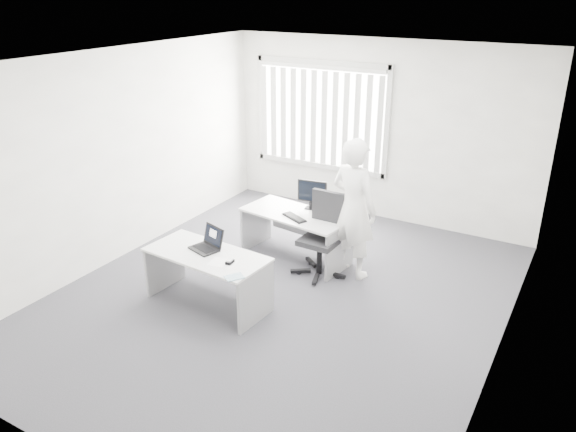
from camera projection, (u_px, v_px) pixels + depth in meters
The scene contains 18 objects.
ground at pixel (281, 297), 6.83m from camera, with size 6.00×6.00×0.00m, color #4B4A51.
wall_back at pixel (379, 132), 8.69m from camera, with size 5.00×0.02×2.80m, color white.
wall_front at pixel (60, 316), 3.90m from camera, with size 5.00×0.02×2.80m, color white.
wall_left at pixel (119, 157), 7.45m from camera, with size 0.02×6.00×2.80m, color white.
wall_right at pixel (514, 235), 5.14m from camera, with size 0.02×6.00×2.80m, color white.
ceiling at pixel (279, 61), 5.75m from camera, with size 5.00×6.00×0.02m, color silver.
window at pixel (320, 116), 9.06m from camera, with size 2.32×0.06×1.76m, color #B7B6B2.
blinds at pixel (319, 118), 9.02m from camera, with size 2.20×0.10×1.50m, color silver, non-canonical shape.
desk_near at pixel (207, 268), 6.52m from camera, with size 1.50×0.78×0.66m.
desk_far at pixel (296, 226), 7.62m from camera, with size 1.54×0.88×0.67m.
office_chair at pixel (321, 249), 7.31m from camera, with size 0.63×0.63×1.08m.
person at pixel (354, 208), 7.06m from camera, with size 0.67×0.44×1.83m, color white.
laptop at pixel (203, 240), 6.48m from camera, with size 0.33×0.30×0.26m, color black, non-canonical shape.
paper_sheet at pixel (223, 263), 6.23m from camera, with size 0.30×0.21×0.00m, color white.
mouse at pixel (230, 261), 6.22m from camera, with size 0.06×0.11×0.05m, color silver, non-canonical shape.
booklet at pixel (234, 277), 5.92m from camera, with size 0.14×0.19×0.01m, color white.
keyboard at pixel (294, 217), 7.39m from camera, with size 0.40×0.13×0.02m, color black.
monitor at pixel (312, 195), 7.62m from camera, with size 0.41×0.12×0.41m, color black, non-canonical shape.
Camera 1 is at (3.04, -5.09, 3.55)m, focal length 35.00 mm.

